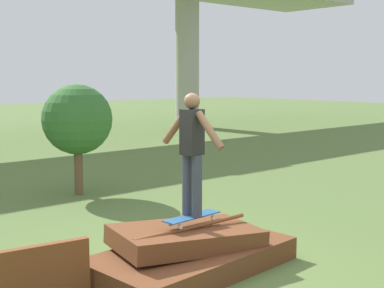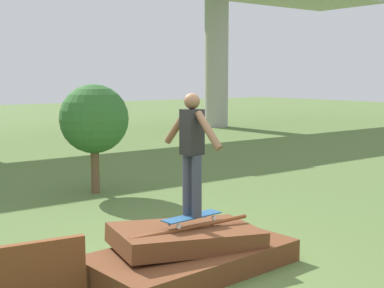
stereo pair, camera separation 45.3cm
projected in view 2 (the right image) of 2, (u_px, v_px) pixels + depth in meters
The scene contains 6 objects.
ground_plane at pixel (192, 270), 6.43m from camera, with size 80.00×80.00×0.00m, color #567038.
scrap_pile at pixel (190, 252), 6.43m from camera, with size 2.58×1.48×0.56m.
scrap_plank_loose at pixel (28, 273), 5.48m from camera, with size 1.20×0.26×0.63m.
skateboard at pixel (192, 217), 6.44m from camera, with size 0.82×0.26×0.09m.
skater at pixel (192, 147), 6.34m from camera, with size 0.24×1.00×1.48m.
tree_behind_left at pixel (94, 119), 10.55m from camera, with size 1.37×1.37×2.17m.
Camera 2 is at (-3.71, -4.96, 2.31)m, focal length 50.00 mm.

